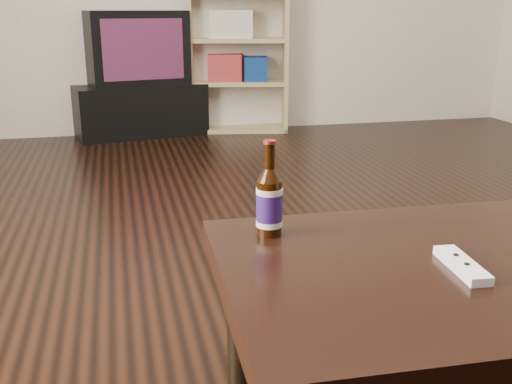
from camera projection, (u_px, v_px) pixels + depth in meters
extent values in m
cube|color=black|center=(352.00, 312.00, 1.88)|extent=(5.00, 6.00, 0.01)
cube|color=black|center=(139.00, 109.00, 4.47)|extent=(1.01, 0.65, 0.37)
cube|color=black|center=(136.00, 48.00, 4.34)|extent=(0.77, 0.57, 0.52)
cube|color=#A0280C|center=(144.00, 50.00, 4.15)|extent=(0.56, 0.12, 0.42)
cube|color=#9D8158|center=(191.00, 40.00, 4.47)|extent=(0.10, 0.33, 1.36)
cube|color=#9D8158|center=(285.00, 40.00, 4.49)|extent=(0.10, 0.33, 1.36)
cube|color=#9D8158|center=(239.00, 128.00, 4.67)|extent=(0.79, 0.47, 0.03)
cube|color=#9D8158|center=(238.00, 39.00, 4.62)|extent=(0.73, 0.18, 1.36)
cube|color=#9D8158|center=(239.00, 82.00, 4.57)|extent=(0.72, 0.43, 0.03)
cube|color=#9D8158|center=(238.00, 40.00, 4.48)|extent=(0.72, 0.43, 0.03)
cube|color=#9F2C2D|center=(225.00, 67.00, 4.51)|extent=(0.29, 0.26, 0.20)
cube|color=navy|center=(255.00, 69.00, 4.52)|extent=(0.21, 0.24, 0.18)
cube|color=beige|center=(231.00, 24.00, 4.42)|extent=(0.35, 0.27, 0.20)
cube|color=black|center=(501.00, 270.00, 1.22)|extent=(1.16, 0.70, 0.06)
cylinder|color=black|center=(241.00, 325.00, 1.43)|extent=(0.07, 0.07, 0.37)
cylinder|color=black|center=(269.00, 208.00, 1.31)|extent=(0.06, 0.06, 0.12)
cylinder|color=#291353|center=(269.00, 207.00, 1.31)|extent=(0.06, 0.06, 0.08)
cylinder|color=beige|center=(269.00, 191.00, 1.30)|extent=(0.06, 0.06, 0.01)
cylinder|color=beige|center=(269.00, 223.00, 1.32)|extent=(0.06, 0.06, 0.01)
cone|color=black|center=(270.00, 175.00, 1.29)|extent=(0.06, 0.06, 0.03)
cylinder|color=black|center=(270.00, 156.00, 1.28)|extent=(0.02, 0.02, 0.06)
cylinder|color=maroon|center=(270.00, 142.00, 1.27)|extent=(0.03, 0.03, 0.01)
cube|color=white|center=(462.00, 265.00, 1.15)|extent=(0.06, 0.16, 0.02)
cylinder|color=black|center=(456.00, 255.00, 1.17)|extent=(0.01, 0.01, 0.00)
cylinder|color=black|center=(467.00, 264.00, 1.13)|extent=(0.01, 0.01, 0.00)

